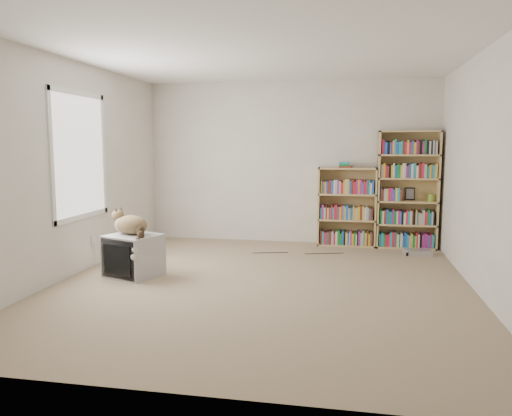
% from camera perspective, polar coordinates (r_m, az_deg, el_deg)
% --- Properties ---
extents(floor, '(4.50, 5.00, 0.01)m').
position_cam_1_polar(floor, '(5.56, 0.67, -8.70)').
color(floor, tan).
rests_on(floor, ground).
extents(wall_back, '(4.50, 0.02, 2.50)m').
position_cam_1_polar(wall_back, '(7.83, 3.89, 5.19)').
color(wall_back, beige).
rests_on(wall_back, floor).
extents(wall_front, '(4.50, 0.02, 2.50)m').
position_cam_1_polar(wall_front, '(2.93, -7.85, 1.75)').
color(wall_front, beige).
rests_on(wall_front, floor).
extents(wall_left, '(0.02, 5.00, 2.50)m').
position_cam_1_polar(wall_left, '(6.16, -20.46, 4.20)').
color(wall_left, beige).
rests_on(wall_left, floor).
extents(wall_right, '(0.02, 5.00, 2.50)m').
position_cam_1_polar(wall_right, '(5.43, 24.80, 3.65)').
color(wall_right, beige).
rests_on(wall_right, floor).
extents(ceiling, '(4.50, 5.00, 0.02)m').
position_cam_1_polar(ceiling, '(5.43, 0.71, 17.55)').
color(ceiling, white).
rests_on(ceiling, wall_back).
extents(window, '(0.02, 1.22, 1.52)m').
position_cam_1_polar(window, '(6.32, -19.49, 5.67)').
color(window, white).
rests_on(window, wall_left).
extents(crt_tv, '(0.70, 0.67, 0.49)m').
position_cam_1_polar(crt_tv, '(6.03, -13.79, -5.28)').
color(crt_tv, '#A6A7A9').
rests_on(crt_tv, floor).
extents(cat, '(0.57, 0.59, 0.50)m').
position_cam_1_polar(cat, '(5.96, -14.01, -2.23)').
color(cat, '#382617').
rests_on(cat, crt_tv).
extents(bookcase_tall, '(0.87, 0.30, 1.73)m').
position_cam_1_polar(bookcase_tall, '(7.70, 16.91, 1.70)').
color(bookcase_tall, tan).
rests_on(bookcase_tall, floor).
extents(bookcase_short, '(0.86, 0.30, 1.19)m').
position_cam_1_polar(bookcase_short, '(7.69, 10.33, -0.25)').
color(bookcase_short, tan).
rests_on(bookcase_short, floor).
extents(book_stack, '(0.20, 0.26, 0.08)m').
position_cam_1_polar(book_stack, '(7.59, 10.13, 4.88)').
color(book_stack, red).
rests_on(book_stack, bookcase_short).
extents(green_mug, '(0.09, 0.09, 0.10)m').
position_cam_1_polar(green_mug, '(7.73, 19.37, 1.13)').
color(green_mug, olive).
rests_on(green_mug, bookcase_tall).
extents(framed_print, '(0.14, 0.05, 0.19)m').
position_cam_1_polar(framed_print, '(7.79, 17.18, 1.57)').
color(framed_print, black).
rests_on(framed_print, bookcase_tall).
extents(dvd_player, '(0.39, 0.32, 0.08)m').
position_cam_1_polar(dvd_player, '(7.32, 17.99, -4.85)').
color(dvd_player, '#B8B8BD').
rests_on(dvd_player, floor).
extents(wall_outlet, '(0.01, 0.08, 0.13)m').
position_cam_1_polar(wall_outlet, '(6.63, -18.10, -3.62)').
color(wall_outlet, silver).
rests_on(wall_outlet, wall_left).
extents(floor_cables, '(1.20, 0.70, 0.01)m').
position_cam_1_polar(floor_cables, '(7.27, 3.36, -4.87)').
color(floor_cables, black).
rests_on(floor_cables, floor).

